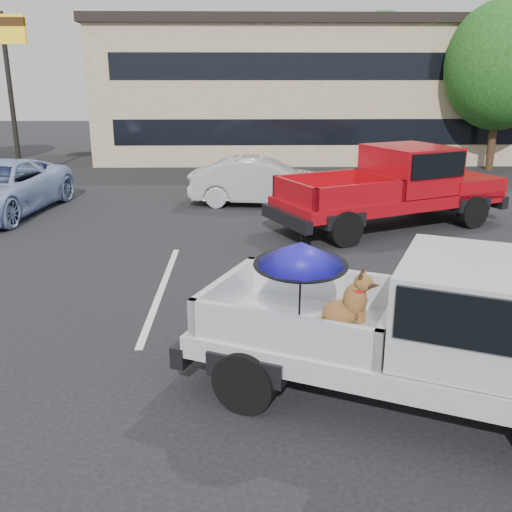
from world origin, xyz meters
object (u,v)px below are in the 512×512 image
(motel_sign, at_px, (5,51))
(silver_sedan, at_px, (262,182))
(silver_pickup, at_px, (452,329))
(red_pickup, at_px, (403,183))
(tree_right, at_px, (501,66))
(tree_back, at_px, (381,64))

(motel_sign, xyz_separation_m, silver_sedan, (9.11, -4.67, -3.94))
(motel_sign, xyz_separation_m, silver_pickup, (10.89, -16.14, -3.60))
(motel_sign, xyz_separation_m, red_pickup, (12.71, -7.33, -3.51))
(red_pickup, bearing_deg, motel_sign, 125.44)
(red_pickup, bearing_deg, silver_sedan, 118.95)
(tree_right, relative_size, red_pickup, 1.02)
(red_pickup, relative_size, silver_sedan, 1.53)
(tree_back, height_order, silver_pickup, tree_back)
(tree_back, relative_size, silver_pickup, 1.19)
(red_pickup, distance_m, silver_sedan, 4.50)
(motel_sign, height_order, silver_sedan, motel_sign)
(tree_back, height_order, red_pickup, tree_back)
(tree_back, distance_m, silver_pickup, 26.84)
(silver_sedan, bearing_deg, motel_sign, 69.71)
(tree_back, bearing_deg, silver_sedan, -115.17)
(red_pickup, bearing_deg, silver_pickup, -126.26)
(motel_sign, xyz_separation_m, tree_right, (19.00, 2.00, -0.44))
(tree_right, height_order, silver_pickup, tree_right)
(motel_sign, bearing_deg, silver_pickup, -55.98)
(silver_pickup, bearing_deg, tree_back, 103.32)
(tree_back, distance_m, red_pickup, 17.94)
(tree_right, relative_size, tree_back, 0.95)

